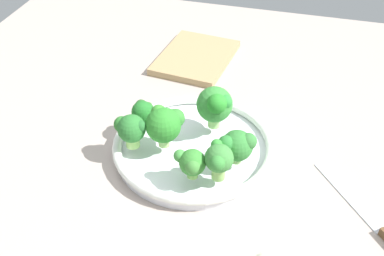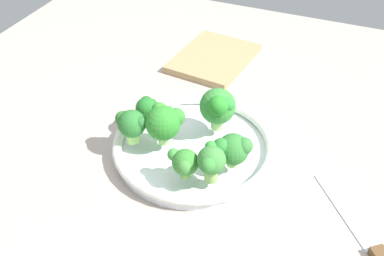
# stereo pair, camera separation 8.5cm
# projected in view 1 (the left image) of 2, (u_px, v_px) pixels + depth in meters

# --- Properties ---
(ground_plane) EXTENTS (1.30, 1.30, 0.03)m
(ground_plane) POSITION_uv_depth(u_px,v_px,m) (194.00, 158.00, 0.90)
(ground_plane) COLOR #AFA096
(bowl) EXTENTS (0.30, 0.30, 0.03)m
(bowl) POSITION_uv_depth(u_px,v_px,m) (192.00, 147.00, 0.88)
(bowl) COLOR white
(bowl) RESTS_ON ground_plane
(broccoli_floret_0) EXTENTS (0.05, 0.05, 0.05)m
(broccoli_floret_0) POSITION_uv_depth(u_px,v_px,m) (192.00, 163.00, 0.78)
(broccoli_floret_0) COLOR #7AB450
(broccoli_floret_0) RESTS_ON bowl
(broccoli_floret_1) EXTENTS (0.06, 0.06, 0.06)m
(broccoli_floret_1) POSITION_uv_depth(u_px,v_px,m) (238.00, 145.00, 0.80)
(broccoli_floret_1) COLOR #9FD175
(broccoli_floret_1) RESTS_ON bowl
(broccoli_floret_2) EXTENTS (0.05, 0.06, 0.06)m
(broccoli_floret_2) POSITION_uv_depth(u_px,v_px,m) (131.00, 129.00, 0.84)
(broccoli_floret_2) COLOR #A0DA6E
(broccoli_floret_2) RESTS_ON bowl
(broccoli_floret_3) EXTENTS (0.05, 0.04, 0.05)m
(broccoli_floret_3) POSITION_uv_depth(u_px,v_px,m) (143.00, 112.00, 0.89)
(broccoli_floret_3) COLOR #8FD373
(broccoli_floret_3) RESTS_ON bowl
(broccoli_floret_4) EXTENTS (0.07, 0.07, 0.09)m
(broccoli_floret_4) POSITION_uv_depth(u_px,v_px,m) (215.00, 105.00, 0.87)
(broccoli_floret_4) COLOR #96CE71
(broccoli_floret_4) RESTS_ON bowl
(broccoli_floret_5) EXTENTS (0.07, 0.07, 0.08)m
(broccoli_floret_5) POSITION_uv_depth(u_px,v_px,m) (165.00, 124.00, 0.83)
(broccoli_floret_5) COLOR #A2D272
(broccoli_floret_5) RESTS_ON bowl
(broccoli_floret_6) EXTENTS (0.06, 0.05, 0.07)m
(broccoli_floret_6) POSITION_uv_depth(u_px,v_px,m) (219.00, 159.00, 0.77)
(broccoli_floret_6) COLOR #94C965
(broccoli_floret_6) RESTS_ON bowl
(knife) EXTENTS (0.22, 0.18, 0.01)m
(knife) POSITION_uv_depth(u_px,v_px,m) (384.00, 230.00, 0.74)
(knife) COLOR silver
(knife) RESTS_ON ground_plane
(cutting_board) EXTENTS (0.22, 0.18, 0.02)m
(cutting_board) POSITION_uv_depth(u_px,v_px,m) (196.00, 57.00, 1.15)
(cutting_board) COLOR tan
(cutting_board) RESTS_ON ground_plane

